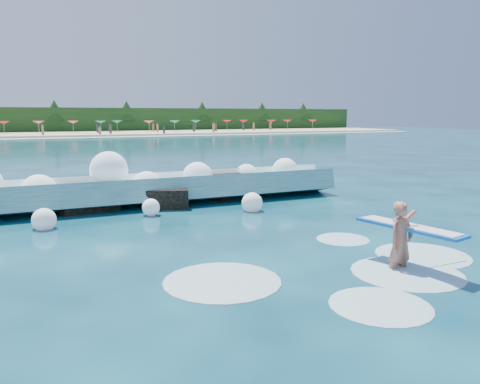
{
  "coord_description": "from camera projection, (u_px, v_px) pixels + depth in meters",
  "views": [
    {
      "loc": [
        -4.53,
        -11.07,
        3.58
      ],
      "look_at": [
        1.5,
        2.0,
        1.2
      ],
      "focal_mm": 35.0,
      "sensor_mm": 36.0,
      "label": 1
    }
  ],
  "objects": [
    {
      "name": "breaking_wave",
      "position": [
        128.0,
        192.0,
        18.71
      ],
      "size": [
        17.93,
        2.8,
        1.55
      ],
      "color": "teal",
      "rests_on": "ground"
    },
    {
      "name": "wet_band",
      "position": [
        56.0,
        138.0,
        72.38
      ],
      "size": [
        140.0,
        5.0,
        0.08
      ],
      "primitive_type": "cube",
      "color": "silver",
      "rests_on": "ground"
    },
    {
      "name": "wave_spray",
      "position": [
        119.0,
        182.0,
        18.31
      ],
      "size": [
        15.52,
        4.69,
        2.25
      ],
      "color": "white",
      "rests_on": "ground"
    },
    {
      "name": "ground",
      "position": [
        220.0,
        252.0,
        12.37
      ],
      "size": [
        200.0,
        200.0,
        0.0
      ],
      "primitive_type": "plane",
      "color": "#062437",
      "rests_on": "ground"
    },
    {
      "name": "rock_cluster",
      "position": [
        153.0,
        195.0,
        18.83
      ],
      "size": [
        8.06,
        3.13,
        1.24
      ],
      "color": "black",
      "rests_on": "ground"
    },
    {
      "name": "surf_foam",
      "position": [
        362.0,
        271.0,
        10.82
      ],
      "size": [
        9.13,
        5.98,
        0.13
      ],
      "color": "silver",
      "rests_on": "ground"
    },
    {
      "name": "beach_umbrellas",
      "position": [
        49.0,
        122.0,
        83.59
      ],
      "size": [
        112.15,
        6.67,
        0.5
      ],
      "color": "red",
      "rests_on": "ground"
    },
    {
      "name": "beach",
      "position": [
        51.0,
        134.0,
        82.21
      ],
      "size": [
        140.0,
        20.0,
        0.4
      ],
      "primitive_type": "cube",
      "color": "tan",
      "rests_on": "ground"
    },
    {
      "name": "treeline",
      "position": [
        48.0,
        121.0,
        90.79
      ],
      "size": [
        140.0,
        4.0,
        5.0
      ],
      "primitive_type": "cube",
      "color": "black",
      "rests_on": "ground"
    },
    {
      "name": "beachgoers",
      "position": [
        14.0,
        130.0,
        77.2
      ],
      "size": [
        101.77,
        13.09,
        1.94
      ],
      "color": "#3F332D",
      "rests_on": "ground"
    },
    {
      "name": "surfer_with_board",
      "position": [
        403.0,
        239.0,
        10.89
      ],
      "size": [
        1.23,
        3.07,
        1.94
      ],
      "color": "#A9634F",
      "rests_on": "ground"
    }
  ]
}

